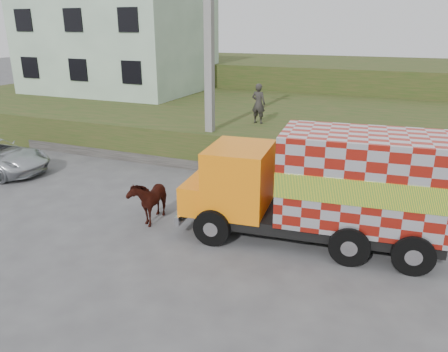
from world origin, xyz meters
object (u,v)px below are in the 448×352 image
at_px(utility_pole, 209,64).
at_px(cow, 149,199).
at_px(pedestrian, 258,104).
at_px(cargo_truck, 325,187).

bearing_deg(utility_pole, cow, -85.44).
relative_size(cow, pedestrian, 0.93).
relative_size(cargo_truck, pedestrian, 4.14).
distance_m(utility_pole, cow, 6.25).
height_order(cargo_truck, cow, cargo_truck).
xyz_separation_m(cargo_truck, cow, (-4.94, -0.58, -0.89)).
distance_m(cow, pedestrian, 7.59).
xyz_separation_m(utility_pole, pedestrian, (1.27, 2.14, -1.74)).
relative_size(cargo_truck, cow, 4.43).
bearing_deg(cargo_truck, pedestrian, 115.42).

